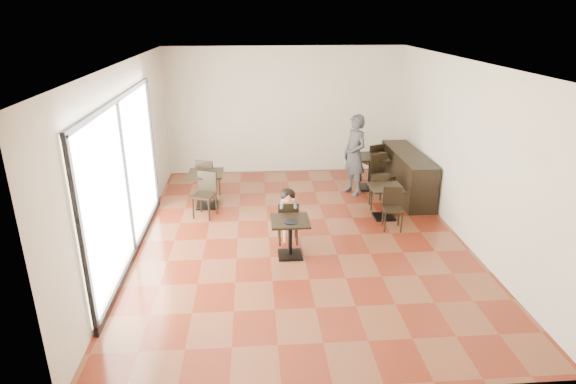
{
  "coord_description": "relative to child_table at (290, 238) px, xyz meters",
  "views": [
    {
      "loc": [
        -0.83,
        -8.17,
        4.01
      ],
      "look_at": [
        -0.24,
        -0.25,
        1.0
      ],
      "focal_mm": 30.0,
      "sensor_mm": 36.0,
      "label": 1
    }
  ],
  "objects": [
    {
      "name": "child_table",
      "position": [
        0.0,
        0.0,
        0.0
      ],
      "size": [
        0.65,
        0.65,
        0.68
      ],
      "primitive_type": null,
      "color": "black",
      "rests_on": "floor"
    },
    {
      "name": "plate",
      "position": [
        0.0,
        -0.1,
        0.35
      ],
      "size": [
        0.23,
        0.23,
        0.01
      ],
      "primitive_type": "cylinder",
      "color": "black",
      "rests_on": "child_table"
    },
    {
      "name": "pizza_slice",
      "position": [
        0.0,
        0.36,
        0.55
      ],
      "size": [
        0.24,
        0.18,
        0.06
      ],
      "primitive_type": null,
      "color": "tan",
      "rests_on": "child"
    },
    {
      "name": "child",
      "position": [
        0.0,
        0.55,
        0.18
      ],
      "size": [
        0.37,
        0.52,
        1.03
      ],
      "primitive_type": null,
      "color": "slate",
      "rests_on": "child_chair"
    },
    {
      "name": "ceiling",
      "position": [
        0.24,
        0.75,
        2.86
      ],
      "size": [
        6.0,
        8.0,
        0.01
      ],
      "primitive_type": "cube",
      "color": "white",
      "rests_on": "floor"
    },
    {
      "name": "chair_back_b",
      "position": [
        2.32,
        2.7,
        0.14
      ],
      "size": [
        0.57,
        0.57,
        0.97
      ],
      "primitive_type": null,
      "rotation": [
        0.0,
        0.0,
        0.4
      ],
      "color": "black",
      "rests_on": "floor"
    },
    {
      "name": "adult_patron",
      "position": [
        1.71,
        2.95,
        0.58
      ],
      "size": [
        0.67,
        0.79,
        1.85
      ],
      "primitive_type": "imported",
      "rotation": [
        0.0,
        0.0,
        -1.17
      ],
      "color": "#3B3C41",
      "rests_on": "floor"
    },
    {
      "name": "chair_back_a",
      "position": [
        2.32,
        3.8,
        0.14
      ],
      "size": [
        0.57,
        0.57,
        0.97
      ],
      "primitive_type": null,
      "rotation": [
        0.0,
        0.0,
        3.55
      ],
      "color": "black",
      "rests_on": "floor"
    },
    {
      "name": "service_counter",
      "position": [
        2.89,
        2.75,
        0.16
      ],
      "size": [
        0.6,
        2.4,
        1.0
      ],
      "primitive_type": "cube",
      "color": "black",
      "rests_on": "floor"
    },
    {
      "name": "wall_right",
      "position": [
        3.24,
        0.75,
        1.26
      ],
      "size": [
        0.01,
        8.0,
        3.2
      ],
      "primitive_type": "cube",
      "color": "silver",
      "rests_on": "floor"
    },
    {
      "name": "wall_left",
      "position": [
        -2.76,
        0.75,
        1.26
      ],
      "size": [
        0.01,
        8.0,
        3.2
      ],
      "primitive_type": "cube",
      "color": "silver",
      "rests_on": "floor"
    },
    {
      "name": "cafe_table_mid",
      "position": [
        2.06,
        1.5,
        -0.0
      ],
      "size": [
        0.72,
        0.72,
        0.68
      ],
      "primitive_type": null,
      "rotation": [
        0.0,
        0.0,
        -0.12
      ],
      "color": "black",
      "rests_on": "floor"
    },
    {
      "name": "cafe_table_back",
      "position": [
        2.16,
        3.25,
        0.06
      ],
      "size": [
        1.0,
        1.0,
        0.81
      ],
      "primitive_type": null,
      "rotation": [
        0.0,
        0.0,
        0.4
      ],
      "color": "black",
      "rests_on": "floor"
    },
    {
      "name": "wall_back",
      "position": [
        0.24,
        4.75,
        1.26
      ],
      "size": [
        6.0,
        0.01,
        3.2
      ],
      "primitive_type": "cube",
      "color": "silver",
      "rests_on": "floor"
    },
    {
      "name": "chair_left_b",
      "position": [
        -1.62,
        1.84,
        0.12
      ],
      "size": [
        0.54,
        0.54,
        0.92
      ],
      "primitive_type": null,
      "rotation": [
        0.0,
        0.0,
        -0.36
      ],
      "color": "black",
      "rests_on": "floor"
    },
    {
      "name": "chair_mid_a",
      "position": [
        2.06,
        2.05,
        0.07
      ],
      "size": [
        0.41,
        0.41,
        0.82
      ],
      "primitive_type": null,
      "rotation": [
        0.0,
        0.0,
        3.02
      ],
      "color": "black",
      "rests_on": "floor"
    },
    {
      "name": "chair_left_a",
      "position": [
        -1.62,
        2.94,
        0.12
      ],
      "size": [
        0.54,
        0.54,
        0.92
      ],
      "primitive_type": null,
      "rotation": [
        0.0,
        0.0,
        2.78
      ],
      "color": "black",
      "rests_on": "floor"
    },
    {
      "name": "chair_mid_b",
      "position": [
        2.06,
        0.95,
        0.07
      ],
      "size": [
        0.41,
        0.41,
        0.82
      ],
      "primitive_type": null,
      "rotation": [
        0.0,
        0.0,
        -0.12
      ],
      "color": "black",
      "rests_on": "floor"
    },
    {
      "name": "child_chair",
      "position": [
        0.0,
        0.55,
        0.07
      ],
      "size": [
        0.37,
        0.37,
        0.82
      ],
      "primitive_type": null,
      "rotation": [
        0.0,
        0.0,
        3.14
      ],
      "color": "black",
      "rests_on": "floor"
    },
    {
      "name": "storefront_window",
      "position": [
        -2.73,
        0.25,
        1.06
      ],
      "size": [
        0.04,
        4.5,
        2.6
      ],
      "primitive_type": "cube",
      "color": "white",
      "rests_on": "floor"
    },
    {
      "name": "wall_front",
      "position": [
        0.24,
        -3.25,
        1.26
      ],
      "size": [
        6.0,
        0.01,
        3.2
      ],
      "primitive_type": "cube",
      "color": "silver",
      "rests_on": "floor"
    },
    {
      "name": "cafe_table_left",
      "position": [
        -1.62,
        2.39,
        0.04
      ],
      "size": [
        0.94,
        0.94,
        0.77
      ],
      "primitive_type": null,
      "rotation": [
        0.0,
        0.0,
        -0.36
      ],
      "color": "black",
      "rests_on": "floor"
    },
    {
      "name": "floor",
      "position": [
        0.24,
        0.75,
        -0.34
      ],
      "size": [
        6.0,
        8.0,
        0.01
      ],
      "primitive_type": "cube",
      "color": "brown",
      "rests_on": "ground"
    }
  ]
}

